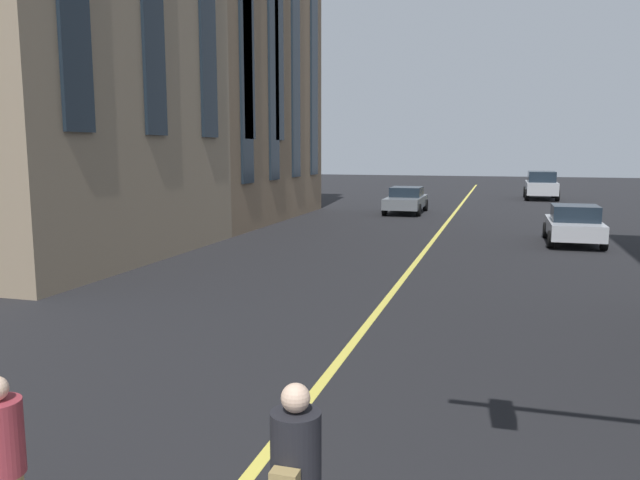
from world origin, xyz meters
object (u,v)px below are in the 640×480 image
(car_silver_far, at_px, (541,185))
(car_grey_parked_b, at_px, (406,200))
(pedestrian_companion, at_px, (2,469))
(car_silver_trailing, at_px, (574,224))

(car_silver_far, bearing_deg, car_grey_parked_b, 147.87)
(car_silver_far, distance_m, car_grey_parked_b, 13.90)
(pedestrian_companion, bearing_deg, car_grey_parked_b, 2.07)
(car_grey_parked_b, bearing_deg, pedestrian_companion, -177.93)
(car_silver_far, xyz_separation_m, car_silver_trailing, (-21.00, -0.00, -0.27))
(car_silver_trailing, distance_m, pedestrian_companion, 20.87)
(car_silver_trailing, relative_size, pedestrian_companion, 2.50)
(pedestrian_companion, bearing_deg, car_silver_far, -8.81)
(car_silver_trailing, height_order, car_grey_parked_b, car_silver_trailing)
(car_grey_parked_b, relative_size, pedestrian_companion, 2.82)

